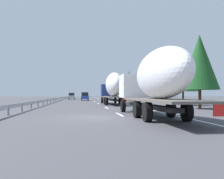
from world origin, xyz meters
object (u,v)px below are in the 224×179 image
(truck_lead, at_px, (113,87))
(car_blue_sedan, at_px, (85,96))
(truck_trailing, at_px, (154,80))
(car_silver_hatch, at_px, (72,96))
(road_sign, at_px, (119,92))

(truck_lead, xyz_separation_m, car_blue_sedan, (24.97, 3.56, -1.56))
(truck_lead, height_order, truck_trailing, truck_lead)
(car_silver_hatch, bearing_deg, truck_lead, -169.07)
(truck_trailing, bearing_deg, car_blue_sedan, 4.50)
(truck_lead, height_order, car_blue_sedan, truck_lead)
(truck_lead, bearing_deg, truck_trailing, -180.00)
(truck_lead, height_order, car_silver_hatch, truck_lead)
(car_silver_hatch, height_order, road_sign, road_sign)
(truck_lead, relative_size, car_blue_sedan, 2.97)
(truck_trailing, distance_m, car_silver_hatch, 57.49)
(car_silver_hatch, relative_size, car_blue_sedan, 0.89)
(truck_trailing, distance_m, road_sign, 35.11)
(road_sign, bearing_deg, truck_lead, 168.12)
(truck_trailing, bearing_deg, car_silver_hatch, 7.10)
(car_silver_hatch, relative_size, road_sign, 1.38)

